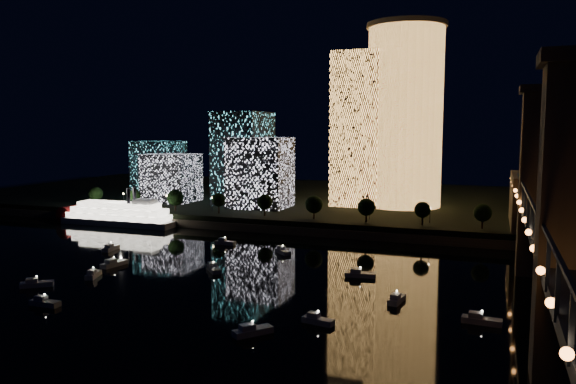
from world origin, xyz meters
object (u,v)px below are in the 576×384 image
at_px(tower_cylindrical, 405,116).
at_px(truss_bridge, 558,249).
at_px(tower_rectangular, 359,130).
at_px(riverboat, 115,215).

distance_m(tower_cylindrical, truss_bridge, 143.75).
relative_size(tower_rectangular, truss_bridge, 0.25).
xyz_separation_m(truss_bridge, riverboat, (-156.16, 72.16, -12.18)).
bearing_deg(truss_bridge, tower_cylindrical, 110.38).
relative_size(tower_cylindrical, riverboat, 1.48).
height_order(tower_rectangular, truss_bridge, tower_rectangular).
distance_m(tower_cylindrical, tower_rectangular, 20.68).
distance_m(tower_rectangular, riverboat, 109.74).
relative_size(truss_bridge, riverboat, 5.04).
bearing_deg(truss_bridge, riverboat, 155.20).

